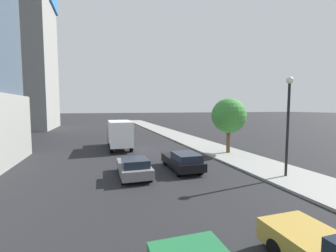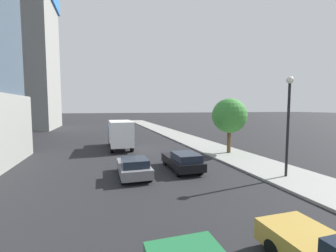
{
  "view_description": "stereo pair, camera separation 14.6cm",
  "coord_description": "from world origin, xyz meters",
  "px_view_note": "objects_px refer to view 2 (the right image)",
  "views": [
    {
      "loc": [
        -4.04,
        1.96,
        4.48
      ],
      "look_at": [
        0.89,
        17.97,
        3.12
      ],
      "focal_mm": 24.1,
      "sensor_mm": 36.0,
      "label": 1
    },
    {
      "loc": [
        -3.9,
        1.91,
        4.48
      ],
      "look_at": [
        0.89,
        17.97,
        3.12
      ],
      "focal_mm": 24.1,
      "sensor_mm": 36.0,
      "label": 2
    }
  ],
  "objects_px": {
    "street_lamp": "(289,112)",
    "car_gray": "(134,167)",
    "street_tree": "(229,116)",
    "construction_building": "(18,50)",
    "car_black": "(183,161)",
    "box_truck": "(120,133)"
  },
  "relations": [
    {
      "from": "car_gray",
      "to": "box_truck",
      "type": "xyz_separation_m",
      "value": [
        -0.0,
        10.52,
        1.06
      ]
    },
    {
      "from": "street_tree",
      "to": "box_truck",
      "type": "xyz_separation_m",
      "value": [
        -9.86,
        5.89,
        -2.0
      ]
    },
    {
      "from": "car_black",
      "to": "car_gray",
      "type": "xyz_separation_m",
      "value": [
        -3.6,
        -0.55,
        -0.04
      ]
    },
    {
      "from": "construction_building",
      "to": "street_lamp",
      "type": "height_order",
      "value": "construction_building"
    },
    {
      "from": "street_tree",
      "to": "street_lamp",
      "type": "bearing_deg",
      "value": -94.65
    },
    {
      "from": "street_lamp",
      "to": "car_gray",
      "type": "xyz_separation_m",
      "value": [
        -9.23,
        3.09,
        -3.55
      ]
    },
    {
      "from": "construction_building",
      "to": "street_tree",
      "type": "bearing_deg",
      "value": -51.63
    },
    {
      "from": "construction_building",
      "to": "car_black",
      "type": "relative_size",
      "value": 8.86
    },
    {
      "from": "street_lamp",
      "to": "box_truck",
      "type": "relative_size",
      "value": 0.89
    },
    {
      "from": "car_gray",
      "to": "box_truck",
      "type": "bearing_deg",
      "value": 90.0
    },
    {
      "from": "car_black",
      "to": "box_truck",
      "type": "height_order",
      "value": "box_truck"
    },
    {
      "from": "car_black",
      "to": "construction_building",
      "type": "bearing_deg",
      "value": 118.81
    },
    {
      "from": "street_tree",
      "to": "box_truck",
      "type": "bearing_deg",
      "value": 149.13
    },
    {
      "from": "street_tree",
      "to": "car_gray",
      "type": "height_order",
      "value": "street_tree"
    },
    {
      "from": "street_lamp",
      "to": "construction_building",
      "type": "bearing_deg",
      "value": 122.4
    },
    {
      "from": "street_lamp",
      "to": "car_black",
      "type": "bearing_deg",
      "value": 147.11
    },
    {
      "from": "car_gray",
      "to": "car_black",
      "type": "bearing_deg",
      "value": 8.66
    },
    {
      "from": "street_tree",
      "to": "car_gray",
      "type": "relative_size",
      "value": 1.3
    },
    {
      "from": "car_gray",
      "to": "street_tree",
      "type": "bearing_deg",
      "value": 25.14
    },
    {
      "from": "street_lamp",
      "to": "street_tree",
      "type": "bearing_deg",
      "value": 85.35
    },
    {
      "from": "car_black",
      "to": "box_truck",
      "type": "distance_m",
      "value": 10.65
    },
    {
      "from": "construction_building",
      "to": "street_tree",
      "type": "height_order",
      "value": "construction_building"
    }
  ]
}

